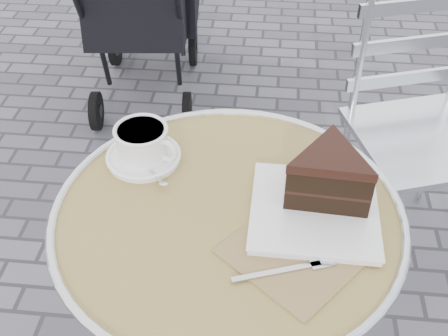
# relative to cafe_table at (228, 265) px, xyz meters

# --- Properties ---
(cafe_table) EXTENTS (0.72, 0.72, 0.74)m
(cafe_table) POSITION_rel_cafe_table_xyz_m (0.00, 0.00, 0.00)
(cafe_table) COLOR silver
(cafe_table) RESTS_ON ground
(cappuccino_set) EXTENTS (0.17, 0.18, 0.08)m
(cappuccino_set) POSITION_rel_cafe_table_xyz_m (-0.20, 0.15, 0.20)
(cappuccino_set) COLOR white
(cappuccino_set) RESTS_ON cafe_table
(cake_plate_set) EXTENTS (0.35, 0.43, 0.13)m
(cake_plate_set) POSITION_rel_cafe_table_xyz_m (0.19, 0.03, 0.23)
(cake_plate_set) COLOR #90714F
(cake_plate_set) RESTS_ON cafe_table
(bistro_chair) EXTENTS (0.52, 0.52, 0.92)m
(bistro_chair) POSITION_rel_cafe_table_xyz_m (0.52, 0.72, 0.00)
(bistro_chair) COLOR silver
(bistro_chair) RESTS_ON ground
(baby_stroller) EXTENTS (0.53, 1.01, 1.01)m
(baby_stroller) POSITION_rel_cafe_table_xyz_m (-0.54, 1.59, -0.11)
(baby_stroller) COLOR black
(baby_stroller) RESTS_ON ground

